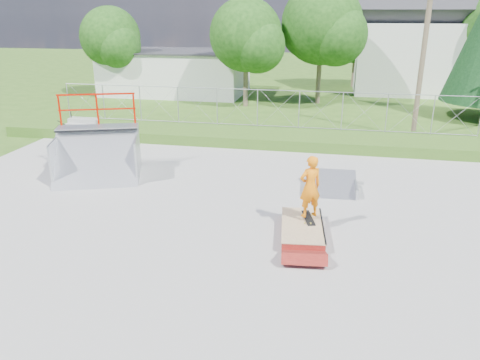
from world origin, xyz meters
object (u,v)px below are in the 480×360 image
object	(u,v)px
flat_bank_ramp	(332,185)
skater	(310,189)
grind_box	(302,230)
quarter_pipe	(95,140)

from	to	relation	value
flat_bank_ramp	skater	bearing A→B (deg)	-102.46
grind_box	flat_bank_ramp	distance (m)	3.64
grind_box	flat_bank_ramp	xyz separation A→B (m)	(0.74, 3.56, 0.08)
grind_box	flat_bank_ramp	bearing A→B (deg)	72.26
grind_box	skater	distance (m)	1.14
flat_bank_ramp	skater	world-z (taller)	skater
quarter_pipe	skater	world-z (taller)	quarter_pipe
grind_box	skater	size ratio (longest dim) A/B	1.38
grind_box	quarter_pipe	distance (m)	8.37
quarter_pipe	skater	size ratio (longest dim) A/B	1.68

